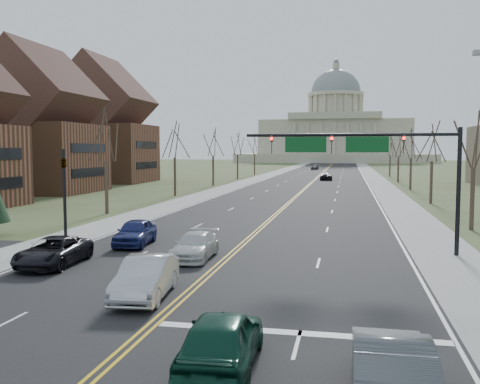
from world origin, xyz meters
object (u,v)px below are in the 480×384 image
at_px(car_nb_outer_lead, 391,366).
at_px(car_sb_inner_second, 195,246).
at_px(car_nb_inner_lead, 222,339).
at_px(car_sb_outer_second, 135,232).
at_px(car_sb_inner_lead, 146,278).
at_px(car_sb_outer_lead, 54,252).
at_px(signal_mast, 366,153).
at_px(car_far_nb, 326,176).
at_px(car_far_sb, 315,167).
at_px(signal_left, 64,184).

distance_m(car_nb_outer_lead, car_sb_inner_second, 17.64).
relative_size(car_nb_inner_lead, car_sb_outer_second, 1.00).
xyz_separation_m(car_sb_inner_lead, car_sb_outer_second, (-5.05, 11.08, -0.01)).
bearing_deg(car_sb_inner_lead, car_sb_outer_lead, 138.91).
xyz_separation_m(car_nb_inner_lead, car_sb_inner_lead, (-4.60, 6.19, 0.00)).
xyz_separation_m(signal_mast, car_far_nb, (-5.17, 74.41, -5.04)).
distance_m(car_nb_inner_lead, car_far_nb, 92.12).
bearing_deg(car_far_nb, car_far_sb, -86.06).
height_order(signal_left, car_sb_inner_lead, signal_left).
xyz_separation_m(car_far_nb, car_far_sb, (-5.49, 54.06, 0.10)).
bearing_deg(car_far_sb, car_nb_inner_lead, -83.24).
bearing_deg(car_far_nb, car_sb_inner_second, 85.24).
distance_m(car_nb_outer_lead, car_sb_outer_lead, 19.82).
height_order(car_sb_inner_lead, car_sb_inner_second, car_sb_inner_lead).
xyz_separation_m(signal_mast, car_sb_outer_second, (-13.94, -0.44, -4.94)).
relative_size(car_sb_inner_lead, car_far_nb, 0.98).
xyz_separation_m(car_sb_inner_second, car_far_nb, (3.95, 78.12, 0.00)).
distance_m(car_nb_outer_lead, car_far_nb, 93.33).
bearing_deg(car_sb_outer_lead, car_sb_outer_second, 70.47).
bearing_deg(signal_mast, signal_left, 180.00).
relative_size(signal_mast, car_sb_inner_lead, 2.44).
bearing_deg(car_sb_inner_second, car_far_nb, 85.48).
height_order(car_nb_inner_lead, car_far_sb, car_nb_inner_lead).
distance_m(car_sb_outer_lead, car_sb_outer_second, 6.64).
bearing_deg(car_nb_outer_lead, car_far_nb, -86.91).
xyz_separation_m(car_nb_inner_lead, car_sb_outer_second, (-9.65, 17.27, -0.00)).
bearing_deg(car_nb_inner_lead, car_far_sb, -90.26).
bearing_deg(car_sb_outer_lead, car_sb_inner_second, 21.50).
bearing_deg(signal_left, car_sb_outer_second, -5.08).
height_order(car_sb_inner_second, car_far_nb, car_far_nb).
relative_size(signal_mast, car_sb_inner_second, 2.51).
bearing_deg(car_sb_inner_second, car_nb_inner_lead, -72.56).
relative_size(car_sb_outer_lead, car_far_nb, 1.03).
height_order(car_nb_outer_lead, car_sb_outer_second, car_nb_outer_lead).
relative_size(car_sb_outer_lead, car_far_sb, 1.11).
height_order(signal_mast, car_far_nb, signal_mast).
xyz_separation_m(car_sb_outer_lead, car_far_nb, (10.58, 81.24, -0.02)).
bearing_deg(car_sb_outer_second, car_far_sb, 82.21).
bearing_deg(car_nb_inner_lead, car_far_nb, -92.21).
xyz_separation_m(car_sb_outer_second, car_far_nb, (8.76, 74.85, -0.11)).
bearing_deg(car_far_sb, car_far_nb, -79.94).
distance_m(signal_left, car_sb_inner_lead, 15.57).
distance_m(signal_left, car_far_nb, 75.73).
relative_size(car_nb_outer_lead, car_sb_outer_lead, 0.97).
bearing_deg(signal_mast, car_sb_outer_second, -178.18).
bearing_deg(signal_left, car_sb_outer_lead, -64.92).
bearing_deg(car_sb_inner_lead, car_far_nb, 80.81).
distance_m(car_nb_inner_lead, car_sb_inner_second, 14.81).
bearing_deg(car_nb_inner_lead, car_nb_outer_lead, 163.54).
bearing_deg(car_nb_outer_lead, car_far_sb, -85.96).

